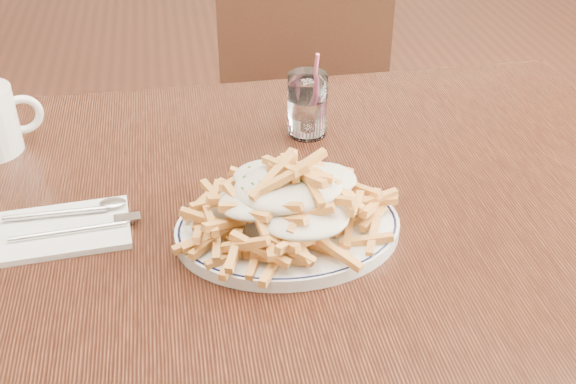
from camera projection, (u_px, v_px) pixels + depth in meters
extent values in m
cube|color=black|center=(283.00, 209.00, 1.06)|extent=(1.20, 0.80, 0.04)
cylinder|color=black|center=(497.00, 233.00, 1.64)|extent=(0.05, 0.05, 0.71)
cube|color=#331B11|center=(300.00, 132.00, 1.94)|extent=(0.44, 0.44, 0.04)
cube|color=#331B11|center=(304.00, 82.00, 1.67)|extent=(0.39, 0.09, 0.42)
cylinder|color=#331B11|center=(351.00, 164.00, 2.20)|extent=(0.03, 0.03, 0.38)
cylinder|color=#331B11|center=(243.00, 166.00, 2.19)|extent=(0.03, 0.03, 0.38)
cylinder|color=#331B11|center=(364.00, 229.00, 1.92)|extent=(0.03, 0.03, 0.38)
cylinder|color=#331B11|center=(240.00, 231.00, 1.92)|extent=(0.03, 0.03, 0.38)
torus|color=black|center=(288.00, 226.00, 0.97)|extent=(0.32, 0.32, 0.01)
ellipsoid|color=beige|center=(288.00, 185.00, 0.93)|extent=(0.21, 0.18, 0.03)
cube|color=silver|center=(62.00, 230.00, 0.98)|extent=(0.19, 0.13, 0.01)
cylinder|color=white|center=(307.00, 105.00, 1.18)|extent=(0.07, 0.07, 0.11)
cylinder|color=white|center=(307.00, 115.00, 1.19)|extent=(0.06, 0.06, 0.06)
cylinder|color=#D55178|center=(313.00, 91.00, 1.18)|extent=(0.01, 0.04, 0.14)
torus|color=white|center=(22.00, 114.00, 1.15)|extent=(0.07, 0.03, 0.07)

